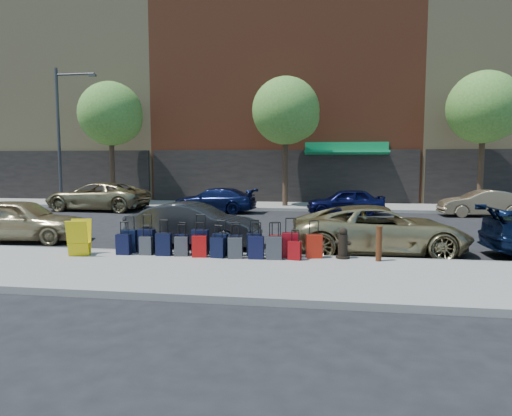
% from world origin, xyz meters
% --- Properties ---
extents(ground, '(120.00, 120.00, 0.00)m').
position_xyz_m(ground, '(0.00, 0.00, 0.00)').
color(ground, black).
rests_on(ground, ground).
extents(sidewalk_near, '(60.00, 4.00, 0.15)m').
position_xyz_m(sidewalk_near, '(0.00, -6.50, 0.07)').
color(sidewalk_near, gray).
rests_on(sidewalk_near, ground).
extents(sidewalk_far, '(60.00, 4.00, 0.15)m').
position_xyz_m(sidewalk_far, '(0.00, 10.00, 0.07)').
color(sidewalk_far, gray).
rests_on(sidewalk_far, ground).
extents(curb_near, '(60.00, 0.08, 0.15)m').
position_xyz_m(curb_near, '(0.00, -4.48, 0.07)').
color(curb_near, gray).
rests_on(curb_near, ground).
extents(curb_far, '(60.00, 0.08, 0.15)m').
position_xyz_m(curb_far, '(0.00, 7.98, 0.07)').
color(curb_far, gray).
rests_on(curb_far, ground).
extents(building_left, '(15.00, 12.12, 16.00)m').
position_xyz_m(building_left, '(-16.00, 17.98, 7.98)').
color(building_left, '#928059').
rests_on(building_left, ground).
extents(building_center, '(17.00, 12.85, 20.00)m').
position_xyz_m(building_center, '(0.00, 17.99, 9.98)').
color(building_center, brown).
rests_on(building_center, ground).
extents(tree_left, '(3.80, 3.80, 7.27)m').
position_xyz_m(tree_left, '(-9.86, 9.50, 5.41)').
color(tree_left, black).
rests_on(tree_left, sidewalk_far).
extents(tree_center, '(3.80, 3.80, 7.27)m').
position_xyz_m(tree_center, '(0.64, 9.50, 5.41)').
color(tree_center, black).
rests_on(tree_center, sidewalk_far).
extents(tree_right, '(3.80, 3.80, 7.27)m').
position_xyz_m(tree_right, '(11.14, 9.50, 5.41)').
color(tree_right, black).
rests_on(tree_right, sidewalk_far).
extents(streetlight, '(2.59, 0.18, 8.00)m').
position_xyz_m(streetlight, '(-12.80, 8.80, 4.66)').
color(streetlight, '#333338').
rests_on(streetlight, sidewalk_far).
extents(suitcase_front_0, '(0.42, 0.24, 1.01)m').
position_xyz_m(suitcase_front_0, '(-2.51, -4.82, 0.47)').
color(suitcase_front_0, black).
rests_on(suitcase_front_0, sidewalk_near).
extents(suitcase_front_1, '(0.44, 0.26, 1.04)m').
position_xyz_m(suitcase_front_1, '(-2.02, -4.79, 0.48)').
color(suitcase_front_1, black).
rests_on(suitcase_front_1, sidewalk_near).
extents(suitcase_front_2, '(0.39, 0.26, 0.88)m').
position_xyz_m(suitcase_front_2, '(-1.56, -4.76, 0.43)').
color(suitcase_front_2, '#353539').
rests_on(suitcase_front_2, sidewalk_near).
extents(suitcase_front_3, '(0.39, 0.26, 0.87)m').
position_xyz_m(suitcase_front_3, '(-1.00, -4.84, 0.42)').
color(suitcase_front_3, black).
rests_on(suitcase_front_3, sidewalk_near).
extents(suitcase_front_4, '(0.44, 0.24, 1.07)m').
position_xyz_m(suitcase_front_4, '(-0.51, -4.77, 0.49)').
color(suitcase_front_4, black).
rests_on(suitcase_front_4, sidewalk_near).
extents(suitcase_front_5, '(0.42, 0.29, 0.94)m').
position_xyz_m(suitcase_front_5, '(0.07, -4.84, 0.44)').
color(suitcase_front_5, black).
rests_on(suitcase_front_5, sidewalk_near).
extents(suitcase_front_6, '(0.37, 0.21, 0.89)m').
position_xyz_m(suitcase_front_6, '(0.48, -4.83, 0.43)').
color(suitcase_front_6, black).
rests_on(suitcase_front_6, sidewalk_near).
extents(suitcase_front_7, '(0.42, 0.27, 0.96)m').
position_xyz_m(suitcase_front_7, '(0.97, -4.75, 0.45)').
color(suitcase_front_7, black).
rests_on(suitcase_front_7, sidewalk_near).
extents(suitcase_front_8, '(0.38, 0.21, 0.93)m').
position_xyz_m(suitcase_front_8, '(1.55, -4.85, 0.44)').
color(suitcase_front_8, '#9F0A15').
rests_on(suitcase_front_8, sidewalk_near).
extents(suitcase_front_9, '(0.46, 0.29, 1.03)m').
position_xyz_m(suitcase_front_9, '(1.93, -4.80, 0.47)').
color(suitcase_front_9, maroon).
rests_on(suitcase_front_9, sidewalk_near).
extents(suitcase_front_10, '(0.44, 0.30, 0.98)m').
position_xyz_m(suitcase_front_10, '(2.54, -4.79, 0.46)').
color(suitcase_front_10, '#A5190A').
rests_on(suitcase_front_10, sidewalk_near).
extents(suitcase_back_0, '(0.37, 0.22, 0.89)m').
position_xyz_m(suitcase_back_0, '(-2.53, -5.14, 0.43)').
color(suitcase_back_0, black).
rests_on(suitcase_back_0, sidewalk_near).
extents(suitcase_back_1, '(0.34, 0.20, 0.80)m').
position_xyz_m(suitcase_back_1, '(-1.92, -5.08, 0.40)').
color(suitcase_back_1, '#37373C').
rests_on(suitcase_back_1, sidewalk_near).
extents(suitcase_back_2, '(0.42, 0.26, 0.96)m').
position_xyz_m(suitcase_back_2, '(-1.42, -5.08, 0.45)').
color(suitcase_back_2, black).
rests_on(suitcase_back_2, sidewalk_near).
extents(suitcase_back_3, '(0.38, 0.26, 0.84)m').
position_xyz_m(suitcase_back_3, '(-0.94, -5.08, 0.41)').
color(suitcase_back_3, '#37373B').
rests_on(suitcase_back_3, sidewalk_near).
extents(suitcase_back_4, '(0.41, 0.27, 0.91)m').
position_xyz_m(suitcase_back_4, '(-0.43, -5.13, 0.43)').
color(suitcase_back_4, '#B10B0B').
rests_on(suitcase_back_4, sidewalk_near).
extents(suitcase_back_5, '(0.38, 0.25, 0.85)m').
position_xyz_m(suitcase_back_5, '(0.07, -5.14, 0.42)').
color(suitcase_back_5, black).
rests_on(suitcase_back_5, sidewalk_near).
extents(suitcase_back_6, '(0.41, 0.29, 0.88)m').
position_xyz_m(suitcase_back_6, '(0.52, -5.17, 0.43)').
color(suitcase_back_6, '#38383C').
rests_on(suitcase_back_6, sidewalk_near).
extents(suitcase_back_7, '(0.41, 0.25, 0.94)m').
position_xyz_m(suitcase_back_7, '(1.07, -5.13, 0.44)').
color(suitcase_back_7, black).
rests_on(suitcase_back_7, sidewalk_near).
extents(suitcase_back_8, '(0.42, 0.27, 0.95)m').
position_xyz_m(suitcase_back_8, '(1.53, -5.13, 0.45)').
color(suitcase_back_8, '#36363B').
rests_on(suitcase_back_8, sidewalk_near).
extents(suitcase_back_9, '(0.35, 0.25, 0.78)m').
position_xyz_m(suitcase_back_9, '(2.06, -5.11, 0.39)').
color(suitcase_back_9, maroon).
rests_on(suitcase_back_9, sidewalk_near).
extents(fire_hydrant, '(0.41, 0.36, 0.80)m').
position_xyz_m(fire_hydrant, '(3.28, -4.72, 0.52)').
color(fire_hydrant, black).
rests_on(fire_hydrant, sidewalk_near).
extents(bollard, '(0.16, 0.16, 0.89)m').
position_xyz_m(bollard, '(4.16, -4.93, 0.61)').
color(bollard, '#38190C').
rests_on(bollard, sidewalk_near).
extents(display_rack, '(0.65, 0.69, 0.95)m').
position_xyz_m(display_rack, '(-3.64, -5.44, 0.62)').
color(display_rack, yellow).
rests_on(display_rack, sidewalk_near).
extents(car_near_0, '(4.36, 2.11, 1.43)m').
position_xyz_m(car_near_0, '(-7.20, -2.91, 0.72)').
color(car_near_0, tan).
rests_on(car_near_0, ground).
extents(car_near_1, '(4.20, 1.67, 1.36)m').
position_xyz_m(car_near_1, '(-1.25, -2.88, 0.68)').
color(car_near_1, '#2E2E30').
rests_on(car_near_1, ground).
extents(car_near_2, '(5.18, 2.74, 1.39)m').
position_xyz_m(car_near_2, '(4.37, -3.17, 0.69)').
color(car_near_2, tan).
rests_on(car_near_2, ground).
extents(car_far_0, '(5.65, 2.82, 1.54)m').
position_xyz_m(car_far_0, '(-9.54, 6.67, 0.77)').
color(car_far_0, '#94845B').
rests_on(car_far_0, ground).
extents(car_far_1, '(4.57, 2.14, 1.29)m').
position_xyz_m(car_far_1, '(-2.98, 6.65, 0.64)').
color(car_far_1, '#0D1439').
rests_on(car_far_1, ground).
extents(car_far_2, '(3.99, 1.89, 1.32)m').
position_xyz_m(car_far_2, '(3.80, 6.77, 0.66)').
color(car_far_2, '#0C0F37').
rests_on(car_far_2, ground).
extents(car_far_3, '(3.98, 1.59, 1.29)m').
position_xyz_m(car_far_3, '(10.29, 6.87, 0.64)').
color(car_far_3, '#9D8460').
rests_on(car_far_3, ground).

